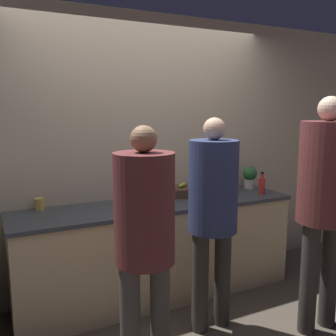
{
  "coord_description": "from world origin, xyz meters",
  "views": [
    {
      "loc": [
        -1.36,
        -2.64,
        1.73
      ],
      "look_at": [
        0.0,
        0.15,
        1.23
      ],
      "focal_mm": 40.0,
      "sensor_mm": 36.0,
      "label": 1
    }
  ],
  "objects_px": {
    "bottle_amber": "(124,197)",
    "cup_yellow": "(40,204)",
    "person_left": "(145,230)",
    "bottle_red": "(262,185)",
    "person_center": "(213,204)",
    "potted_plant": "(250,176)",
    "person_right": "(325,190)",
    "utensil_crock": "(233,184)",
    "fruit_bowl": "(179,191)"
  },
  "relations": [
    {
      "from": "bottle_red",
      "to": "person_right",
      "type": "bearing_deg",
      "value": -101.23
    },
    {
      "from": "person_right",
      "to": "cup_yellow",
      "type": "bearing_deg",
      "value": 146.02
    },
    {
      "from": "bottle_red",
      "to": "cup_yellow",
      "type": "bearing_deg",
      "value": 170.5
    },
    {
      "from": "person_center",
      "to": "potted_plant",
      "type": "distance_m",
      "value": 1.27
    },
    {
      "from": "person_left",
      "to": "potted_plant",
      "type": "bearing_deg",
      "value": 33.15
    },
    {
      "from": "bottle_amber",
      "to": "bottle_red",
      "type": "height_order",
      "value": "bottle_red"
    },
    {
      "from": "bottle_amber",
      "to": "bottle_red",
      "type": "relative_size",
      "value": 0.85
    },
    {
      "from": "bottle_red",
      "to": "cup_yellow",
      "type": "xyz_separation_m",
      "value": [
        -2.08,
        0.35,
        -0.04
      ]
    },
    {
      "from": "bottle_amber",
      "to": "potted_plant",
      "type": "xyz_separation_m",
      "value": [
        1.44,
        0.07,
        0.05
      ]
    },
    {
      "from": "fruit_bowl",
      "to": "bottle_amber",
      "type": "height_order",
      "value": "bottle_amber"
    },
    {
      "from": "person_center",
      "to": "cup_yellow",
      "type": "xyz_separation_m",
      "value": [
        -1.15,
        0.89,
        -0.07
      ]
    },
    {
      "from": "person_center",
      "to": "person_left",
      "type": "bearing_deg",
      "value": -157.52
    },
    {
      "from": "fruit_bowl",
      "to": "potted_plant",
      "type": "height_order",
      "value": "potted_plant"
    },
    {
      "from": "person_center",
      "to": "bottle_amber",
      "type": "height_order",
      "value": "person_center"
    },
    {
      "from": "person_left",
      "to": "bottle_amber",
      "type": "relative_size",
      "value": 8.68
    },
    {
      "from": "potted_plant",
      "to": "cup_yellow",
      "type": "bearing_deg",
      "value": 177.7
    },
    {
      "from": "potted_plant",
      "to": "person_right",
      "type": "bearing_deg",
      "value": -101.41
    },
    {
      "from": "person_right",
      "to": "bottle_red",
      "type": "bearing_deg",
      "value": 78.77
    },
    {
      "from": "bottle_red",
      "to": "person_center",
      "type": "bearing_deg",
      "value": -149.69
    },
    {
      "from": "person_left",
      "to": "fruit_bowl",
      "type": "distance_m",
      "value": 1.39
    },
    {
      "from": "person_center",
      "to": "potted_plant",
      "type": "height_order",
      "value": "person_center"
    },
    {
      "from": "utensil_crock",
      "to": "cup_yellow",
      "type": "height_order",
      "value": "utensil_crock"
    },
    {
      "from": "bottle_amber",
      "to": "cup_yellow",
      "type": "distance_m",
      "value": 0.71
    },
    {
      "from": "person_left",
      "to": "person_right",
      "type": "bearing_deg",
      "value": -4.2
    },
    {
      "from": "fruit_bowl",
      "to": "cup_yellow",
      "type": "relative_size",
      "value": 3.07
    },
    {
      "from": "bottle_amber",
      "to": "cup_yellow",
      "type": "bearing_deg",
      "value": 167.73
    },
    {
      "from": "person_right",
      "to": "utensil_crock",
      "type": "distance_m",
      "value": 1.16
    },
    {
      "from": "person_right",
      "to": "potted_plant",
      "type": "xyz_separation_m",
      "value": [
        0.24,
        1.19,
        -0.11
      ]
    },
    {
      "from": "utensil_crock",
      "to": "bottle_red",
      "type": "bearing_deg",
      "value": -48.63
    },
    {
      "from": "potted_plant",
      "to": "fruit_bowl",
      "type": "bearing_deg",
      "value": 178.37
    },
    {
      "from": "potted_plant",
      "to": "utensil_crock",
      "type": "bearing_deg",
      "value": -170.21
    },
    {
      "from": "person_center",
      "to": "utensil_crock",
      "type": "distance_m",
      "value": 1.06
    },
    {
      "from": "potted_plant",
      "to": "bottle_amber",
      "type": "bearing_deg",
      "value": -177.41
    },
    {
      "from": "utensil_crock",
      "to": "fruit_bowl",
      "type": "bearing_deg",
      "value": 173.51
    },
    {
      "from": "person_left",
      "to": "person_center",
      "type": "distance_m",
      "value": 0.73
    },
    {
      "from": "fruit_bowl",
      "to": "potted_plant",
      "type": "xyz_separation_m",
      "value": [
        0.84,
        -0.02,
        0.08
      ]
    },
    {
      "from": "person_center",
      "to": "bottle_amber",
      "type": "distance_m",
      "value": 0.87
    },
    {
      "from": "person_left",
      "to": "bottle_red",
      "type": "height_order",
      "value": "person_left"
    },
    {
      "from": "bottle_amber",
      "to": "bottle_red",
      "type": "xyz_separation_m",
      "value": [
        1.39,
        -0.2,
        0.01
      ]
    },
    {
      "from": "bottle_red",
      "to": "potted_plant",
      "type": "height_order",
      "value": "potted_plant"
    },
    {
      "from": "fruit_bowl",
      "to": "bottle_amber",
      "type": "bearing_deg",
      "value": -171.65
    },
    {
      "from": "person_left",
      "to": "person_center",
      "type": "bearing_deg",
      "value": 22.48
    },
    {
      "from": "bottle_red",
      "to": "fruit_bowl",
      "type": "bearing_deg",
      "value": 159.85
    },
    {
      "from": "utensil_crock",
      "to": "bottle_amber",
      "type": "xyz_separation_m",
      "value": [
        -1.19,
        -0.02,
        0.0
      ]
    },
    {
      "from": "person_left",
      "to": "bottle_red",
      "type": "bearing_deg",
      "value": 27.14
    },
    {
      "from": "fruit_bowl",
      "to": "cup_yellow",
      "type": "distance_m",
      "value": 1.3
    },
    {
      "from": "fruit_bowl",
      "to": "utensil_crock",
      "type": "bearing_deg",
      "value": -6.49
    },
    {
      "from": "utensil_crock",
      "to": "potted_plant",
      "type": "bearing_deg",
      "value": 9.79
    },
    {
      "from": "person_right",
      "to": "bottle_red",
      "type": "height_order",
      "value": "person_right"
    },
    {
      "from": "person_left",
      "to": "cup_yellow",
      "type": "xyz_separation_m",
      "value": [
        -0.47,
        1.17,
        -0.05
      ]
    }
  ]
}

